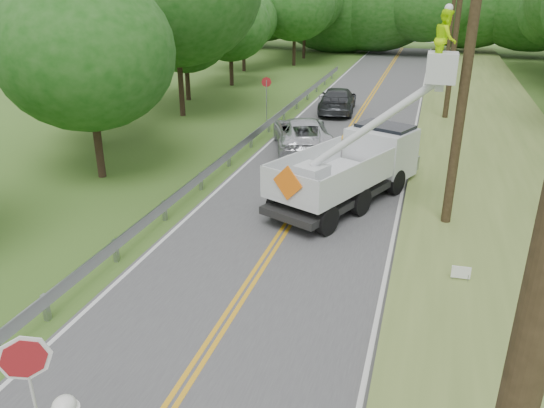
# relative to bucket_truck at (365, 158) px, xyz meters

# --- Properties ---
(ground) EXTENTS (140.00, 140.00, 0.00)m
(ground) POSITION_rel_bucket_truck_xyz_m (-2.05, -10.99, -1.55)
(ground) COLOR #3B5422
(ground) RESTS_ON ground
(road) EXTENTS (7.20, 96.00, 0.03)m
(road) POSITION_rel_bucket_truck_xyz_m (-2.05, 3.01, -1.54)
(road) COLOR #474749
(road) RESTS_ON ground
(guardrail) EXTENTS (0.18, 48.00, 0.77)m
(guardrail) POSITION_rel_bucket_truck_xyz_m (-6.06, 3.92, -0.99)
(guardrail) COLOR gray
(guardrail) RESTS_ON ground
(utility_poles) EXTENTS (1.60, 43.30, 10.00)m
(utility_poles) POSITION_rel_bucket_truck_xyz_m (2.95, 6.02, 3.72)
(utility_poles) COLOR black
(utility_poles) RESTS_ON ground
(tall_grass_verge) EXTENTS (7.00, 96.00, 0.30)m
(tall_grass_verge) POSITION_rel_bucket_truck_xyz_m (5.05, 3.01, -1.40)
(tall_grass_verge) COLOR #5C7134
(tall_grass_verge) RESTS_ON ground
(treeline_left) EXTENTS (10.41, 54.60, 11.54)m
(treeline_left) POSITION_rel_bucket_truck_xyz_m (-12.28, 17.01, 4.13)
(treeline_left) COLOR #332319
(treeline_left) RESTS_ON ground
(treeline_horizon) EXTENTS (55.80, 13.80, 11.44)m
(treeline_horizon) POSITION_rel_bucket_truck_xyz_m (-2.09, 45.31, 3.95)
(treeline_horizon) COLOR #154A0F
(treeline_horizon) RESTS_ON ground
(bucket_truck) EXTENTS (5.65, 7.24, 6.77)m
(bucket_truck) POSITION_rel_bucket_truck_xyz_m (0.00, 0.00, 0.00)
(bucket_truck) COLOR black
(bucket_truck) RESTS_ON road
(suv_silver) EXTENTS (4.27, 6.05, 1.53)m
(suv_silver) POSITION_rel_bucket_truck_xyz_m (-3.69, 5.47, -0.76)
(suv_silver) COLOR silver
(suv_silver) RESTS_ON road
(suv_darkgrey) EXTENTS (2.57, 5.34, 1.50)m
(suv_darkgrey) POSITION_rel_bucket_truck_xyz_m (-3.47, 13.79, -0.77)
(suv_darkgrey) COLOR #34363A
(suv_darkgrey) RESTS_ON road
(stop_sign_permanent) EXTENTS (0.56, 0.13, 2.66)m
(stop_sign_permanent) POSITION_rel_bucket_truck_xyz_m (-6.80, 9.68, 0.23)
(stop_sign_permanent) COLOR gray
(stop_sign_permanent) RESTS_ON ground
(yard_sign) EXTENTS (0.48, 0.05, 0.70)m
(yard_sign) POSITION_rel_bucket_truck_xyz_m (3.31, -5.74, -1.05)
(yard_sign) COLOR white
(yard_sign) RESTS_ON ground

